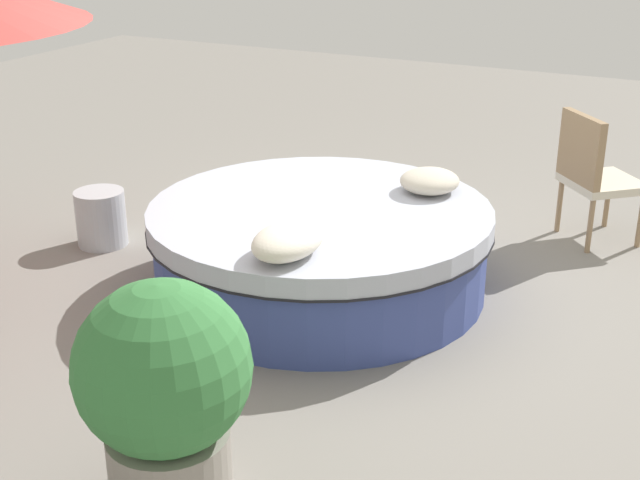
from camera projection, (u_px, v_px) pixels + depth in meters
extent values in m
plane|color=gray|center=(320.00, 288.00, 5.81)|extent=(16.00, 16.00, 0.00)
cylinder|color=#38478C|center=(320.00, 257.00, 5.72)|extent=(2.17, 2.17, 0.45)
cylinder|color=black|center=(320.00, 226.00, 5.63)|extent=(2.25, 2.25, 0.02)
cylinder|color=#B2B7C6|center=(320.00, 216.00, 5.61)|extent=(2.24, 2.24, 0.13)
ellipsoid|color=silver|center=(288.00, 240.00, 4.82)|extent=(0.54, 0.36, 0.18)
ellipsoid|color=beige|center=(430.00, 181.00, 5.83)|extent=(0.42, 0.40, 0.15)
cylinder|color=#997A56|center=(607.00, 201.00, 6.79)|extent=(0.04, 0.04, 0.42)
cylinder|color=#997A56|center=(559.00, 206.00, 6.69)|extent=(0.04, 0.04, 0.42)
cylinder|color=#997A56|center=(590.00, 226.00, 6.30)|extent=(0.04, 0.04, 0.42)
cube|color=beige|center=(603.00, 183.00, 6.45)|extent=(0.72, 0.72, 0.06)
cube|color=#997A56|center=(581.00, 149.00, 6.29)|extent=(0.43, 0.39, 0.50)
cylinder|color=gray|center=(170.00, 463.00, 3.78)|extent=(0.54, 0.54, 0.32)
sphere|color=#387A3D|center=(163.00, 368.00, 3.60)|extent=(0.76, 0.76, 0.76)
cylinder|color=#B7B7BC|center=(101.00, 218.00, 6.44)|extent=(0.37, 0.37, 0.42)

